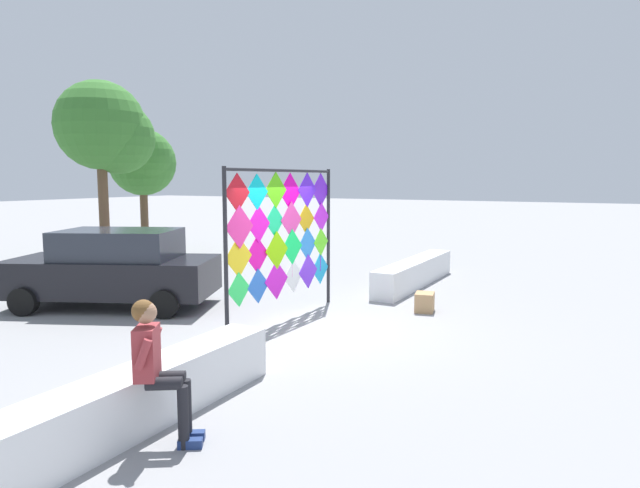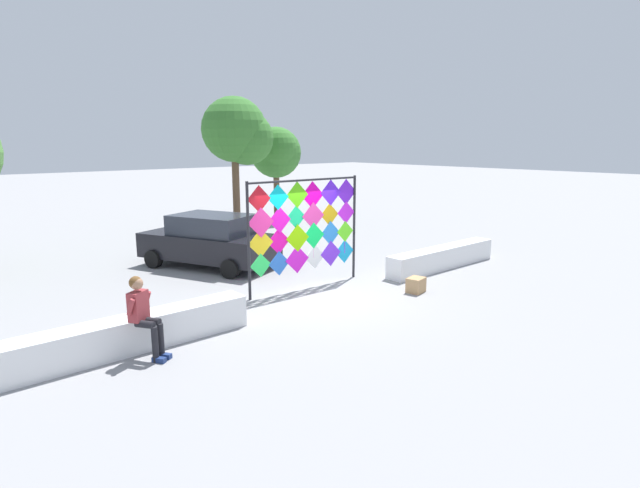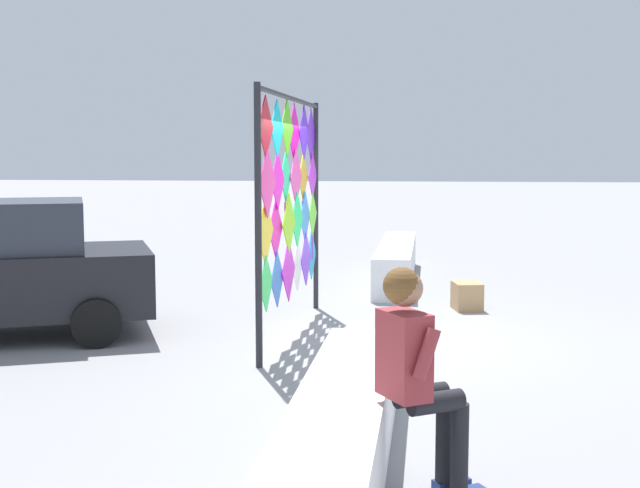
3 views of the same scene
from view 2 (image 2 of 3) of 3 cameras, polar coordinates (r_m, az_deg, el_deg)
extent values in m
plane|color=gray|center=(12.44, -0.06, -5.98)|extent=(120.00, 120.00, 0.00)
cube|color=white|center=(9.87, -20.47, -9.52)|extent=(4.48, 0.57, 0.64)
cube|color=white|center=(15.58, 13.74, -1.51)|extent=(4.48, 0.57, 0.64)
cylinder|color=#232328|center=(11.95, -8.13, 0.23)|extent=(0.07, 0.07, 2.85)
cylinder|color=#232328|center=(13.93, 3.89, 1.93)|extent=(0.07, 0.07, 2.85)
cylinder|color=#232328|center=(12.69, -1.69, 7.27)|extent=(3.38, 0.18, 0.06)
cube|color=#2FF061|center=(12.24, -6.75, -2.43)|extent=(0.59, 0.03, 0.59)
cube|color=blue|center=(12.53, -4.67, -2.20)|extent=(0.63, 0.04, 0.63)
cube|color=#D619CD|center=(12.82, -2.60, -1.76)|extent=(0.73, 0.04, 0.73)
cube|color=white|center=(13.17, -0.58, -1.45)|extent=(0.64, 0.04, 0.64)
cube|color=#702CF2|center=(13.49, 1.23, -1.08)|extent=(0.70, 0.04, 0.70)
cube|color=#18A7E9|center=(13.83, 2.81, -0.83)|extent=(0.66, 0.04, 0.66)
cube|color=yellow|center=(12.14, -6.75, 0.09)|extent=(0.71, 0.04, 0.71)
cylinder|color=blue|center=(12.25, -6.72, -2.15)|extent=(0.02, 0.02, 0.27)
cube|color=#F70EA2|center=(12.42, -4.73, 0.29)|extent=(0.66, 0.04, 0.66)
cube|color=#83DA07|center=(12.71, -2.55, 0.67)|extent=(0.71, 0.04, 0.71)
cylinder|color=#6B16E5|center=(12.83, -2.56, -1.74)|extent=(0.02, 0.02, 0.39)
cube|color=#0FEC5E|center=(13.02, -0.72, 0.97)|extent=(0.68, 0.04, 0.68)
cylinder|color=#E5169B|center=(13.12, -0.74, -1.01)|extent=(0.02, 0.02, 0.24)
cube|color=#2883E4|center=(13.38, 1.20, 1.24)|extent=(0.65, 0.04, 0.65)
cube|color=#61F021|center=(13.71, 2.88, 1.44)|extent=(0.58, 0.03, 0.58)
cylinder|color=#A516E5|center=(13.80, 2.83, -0.39)|extent=(0.02, 0.02, 0.32)
cube|color=#F73093|center=(12.03, -6.72, 2.44)|extent=(0.73, 0.04, 0.73)
cube|color=#F714C3|center=(12.34, -4.60, 2.73)|extent=(0.65, 0.04, 0.65)
cube|color=#17D67E|center=(12.64, -2.73, 3.08)|extent=(0.58, 0.03, 0.58)
cylinder|color=#E51676|center=(12.71, -2.74, 1.21)|extent=(0.02, 0.02, 0.26)
cube|color=#E33897|center=(12.94, -0.78, 3.22)|extent=(0.70, 0.04, 0.70)
cube|color=gold|center=(13.31, 1.09, 3.37)|extent=(0.60, 0.03, 0.60)
cylinder|color=blue|center=(13.38, 1.05, 1.71)|extent=(0.02, 0.02, 0.18)
cube|color=#C220E5|center=(13.66, 2.98, 3.60)|extent=(0.61, 0.03, 0.61)
cylinder|color=#3BE516|center=(13.72, 2.94, 1.97)|extent=(0.02, 0.02, 0.18)
cube|color=red|center=(11.95, -6.95, 5.11)|extent=(0.65, 0.04, 0.65)
cube|color=#08D2DF|center=(12.24, -4.80, 5.31)|extent=(0.63, 0.04, 0.63)
cylinder|color=red|center=(12.29, -4.79, 3.40)|extent=(0.02, 0.02, 0.20)
cube|color=#57D211|center=(12.58, -2.60, 5.61)|extent=(0.66, 0.04, 0.66)
cube|color=#F505AF|center=(12.89, -0.85, 5.58)|extent=(0.72, 0.04, 0.72)
cube|color=#581EED|center=(13.25, 1.23, 5.85)|extent=(0.69, 0.04, 0.69)
cube|color=#6A1EE1|center=(13.62, 2.98, 5.93)|extent=(0.70, 0.04, 0.70)
cylinder|color=#94E516|center=(13.68, 2.93, 3.80)|extent=(0.02, 0.02, 0.32)
cylinder|color=black|center=(9.24, -18.24, -10.80)|extent=(0.11, 0.11, 0.64)
cylinder|color=black|center=(9.22, -19.28, -8.62)|extent=(0.30, 0.37, 0.13)
cube|color=navy|center=(9.32, -17.82, -12.42)|extent=(0.21, 0.26, 0.09)
cylinder|color=black|center=(9.37, -17.64, -10.45)|extent=(0.11, 0.11, 0.64)
cylinder|color=black|center=(9.35, -18.66, -8.30)|extent=(0.30, 0.37, 0.13)
cube|color=navy|center=(9.44, -17.23, -12.05)|extent=(0.21, 0.26, 0.09)
cube|color=#993338|center=(9.29, -19.96, -6.61)|extent=(0.41, 0.36, 0.52)
sphere|color=#A37556|center=(9.18, -20.13, -4.24)|extent=(0.22, 0.22, 0.22)
sphere|color=brown|center=(9.19, -20.24, -4.14)|extent=(0.22, 0.22, 0.22)
cylinder|color=#993338|center=(9.10, -20.72, -6.72)|extent=(0.16, 0.19, 0.31)
cylinder|color=#993338|center=(9.44, -19.08, -5.97)|extent=(0.16, 0.19, 0.31)
cube|color=black|center=(15.62, -12.50, -0.19)|extent=(3.29, 4.51, 0.74)
cube|color=#282D38|center=(15.41, -12.18, 2.19)|extent=(2.36, 2.75, 0.59)
cylinder|color=black|center=(15.96, -18.40, -1.62)|extent=(0.42, 0.59, 0.55)
cylinder|color=black|center=(17.24, -14.34, -0.44)|extent=(0.42, 0.59, 0.55)
cylinder|color=black|center=(14.18, -10.14, -2.80)|extent=(0.42, 0.59, 0.55)
cylinder|color=black|center=(15.61, -6.36, -1.37)|extent=(0.42, 0.59, 0.55)
cube|color=tan|center=(12.95, 10.85, -4.60)|extent=(0.52, 0.45, 0.38)
cylinder|color=brown|center=(21.39, -9.51, 5.95)|extent=(0.30, 0.30, 3.45)
sphere|color=#38752D|center=(21.31, -9.74, 12.72)|extent=(2.66, 2.66, 2.66)
sphere|color=#38752D|center=(22.13, -9.35, 12.47)|extent=(2.05, 2.05, 2.05)
sphere|color=#38752D|center=(21.31, -8.33, 11.83)|extent=(2.21, 2.21, 2.21)
cylinder|color=brown|center=(24.69, -4.96, 5.71)|extent=(0.29, 0.29, 2.52)
sphere|color=#38752D|center=(24.58, -5.04, 10.33)|extent=(2.43, 2.43, 2.43)
sphere|color=#38752D|center=(24.36, -5.32, 9.51)|extent=(1.27, 1.27, 1.27)
sphere|color=#38752D|center=(24.16, -4.97, 10.79)|extent=(1.96, 1.96, 1.96)
camera|label=1|loc=(4.54, -50.30, -6.62)|focal=31.36mm
camera|label=3|loc=(8.57, -52.73, -3.87)|focal=47.36mm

